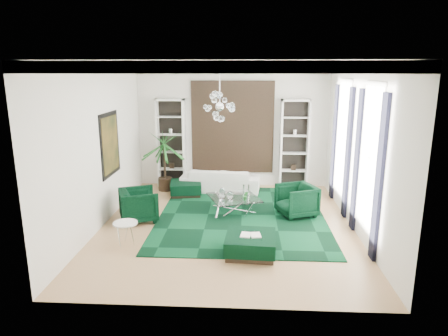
# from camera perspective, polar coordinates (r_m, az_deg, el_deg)

# --- Properties ---
(floor) EXTENTS (6.00, 7.00, 0.02)m
(floor) POSITION_cam_1_polar(r_m,az_deg,el_deg) (9.82, 0.45, -8.15)
(floor) COLOR tan
(floor) RESTS_ON ground
(ceiling) EXTENTS (6.00, 7.00, 0.02)m
(ceiling) POSITION_cam_1_polar(r_m,az_deg,el_deg) (9.11, 0.50, 14.76)
(ceiling) COLOR white
(ceiling) RESTS_ON ground
(wall_back) EXTENTS (6.00, 0.02, 3.80)m
(wall_back) POSITION_cam_1_polar(r_m,az_deg,el_deg) (12.73, 1.23, 5.86)
(wall_back) COLOR silver
(wall_back) RESTS_ON ground
(wall_front) EXTENTS (6.00, 0.02, 3.80)m
(wall_front) POSITION_cam_1_polar(r_m,az_deg,el_deg) (5.87, -1.15, -3.63)
(wall_front) COLOR silver
(wall_front) RESTS_ON ground
(wall_left) EXTENTS (0.02, 7.00, 3.80)m
(wall_left) POSITION_cam_1_polar(r_m,az_deg,el_deg) (9.88, -17.27, 2.92)
(wall_left) COLOR silver
(wall_left) RESTS_ON ground
(wall_right) EXTENTS (0.02, 7.00, 3.80)m
(wall_right) POSITION_cam_1_polar(r_m,az_deg,el_deg) (9.62, 18.71, 2.53)
(wall_right) COLOR silver
(wall_right) RESTS_ON ground
(crown_molding) EXTENTS (6.00, 7.00, 0.18)m
(crown_molding) POSITION_cam_1_polar(r_m,az_deg,el_deg) (9.10, 0.50, 14.06)
(crown_molding) COLOR white
(crown_molding) RESTS_ON ceiling
(ceiling_medallion) EXTENTS (0.90, 0.90, 0.05)m
(ceiling_medallion) POSITION_cam_1_polar(r_m,az_deg,el_deg) (9.40, 0.59, 14.48)
(ceiling_medallion) COLOR white
(ceiling_medallion) RESTS_ON ceiling
(tapestry) EXTENTS (2.50, 0.06, 2.80)m
(tapestry) POSITION_cam_1_polar(r_m,az_deg,el_deg) (12.68, 1.22, 5.83)
(tapestry) COLOR black
(tapestry) RESTS_ON wall_back
(shelving_left) EXTENTS (0.90, 0.38, 2.80)m
(shelving_left) POSITION_cam_1_polar(r_m,az_deg,el_deg) (12.83, -7.57, 3.54)
(shelving_left) COLOR white
(shelving_left) RESTS_ON floor
(shelving_right) EXTENTS (0.90, 0.38, 2.80)m
(shelving_right) POSITION_cam_1_polar(r_m,az_deg,el_deg) (12.70, 10.02, 3.35)
(shelving_right) COLOR white
(shelving_right) RESTS_ON floor
(painting) EXTENTS (0.04, 1.30, 1.60)m
(painting) POSITION_cam_1_polar(r_m,az_deg,el_deg) (10.43, -15.92, 3.29)
(painting) COLOR black
(painting) RESTS_ON wall_left
(window_near) EXTENTS (0.03, 1.10, 2.90)m
(window_near) POSITION_cam_1_polar(r_m,az_deg,el_deg) (8.76, 20.11, 1.38)
(window_near) COLOR white
(window_near) RESTS_ON wall_right
(curtain_near_a) EXTENTS (0.07, 0.30, 3.25)m
(curtain_near_a) POSITION_cam_1_polar(r_m,az_deg,el_deg) (8.09, 21.28, -1.54)
(curtain_near_a) COLOR black
(curtain_near_a) RESTS_ON floor
(curtain_near_b) EXTENTS (0.07, 0.30, 3.25)m
(curtain_near_b) POSITION_cam_1_polar(r_m,az_deg,el_deg) (9.54, 18.47, 0.92)
(curtain_near_b) COLOR black
(curtain_near_b) RESTS_ON floor
(window_far) EXTENTS (0.03, 1.10, 2.90)m
(window_far) POSITION_cam_1_polar(r_m,az_deg,el_deg) (11.04, 16.59, 4.06)
(window_far) COLOR white
(window_far) RESTS_ON wall_right
(curtain_far_a) EXTENTS (0.07, 0.30, 3.25)m
(curtain_far_a) POSITION_cam_1_polar(r_m,az_deg,el_deg) (10.33, 17.28, 1.96)
(curtain_far_a) COLOR black
(curtain_far_a) RESTS_ON floor
(curtain_far_b) EXTENTS (0.07, 0.30, 3.25)m
(curtain_far_b) POSITION_cam_1_polar(r_m,az_deg,el_deg) (11.82, 15.50, 3.52)
(curtain_far_b) COLOR black
(curtain_far_b) RESTS_ON floor
(rug) EXTENTS (4.20, 5.00, 0.02)m
(rug) POSITION_cam_1_polar(r_m,az_deg,el_deg) (10.41, 2.53, -6.73)
(rug) COLOR black
(rug) RESTS_ON floor
(sofa) EXTENTS (2.47, 1.14, 0.70)m
(sofa) POSITION_cam_1_polar(r_m,az_deg,el_deg) (12.37, -0.50, -1.71)
(sofa) COLOR white
(sofa) RESTS_ON floor
(armchair_left) EXTENTS (1.16, 1.14, 0.81)m
(armchair_left) POSITION_cam_1_polar(r_m,az_deg,el_deg) (10.16, -12.09, -5.19)
(armchair_left) COLOR black
(armchair_left) RESTS_ON floor
(armchair_right) EXTENTS (1.15, 1.14, 0.81)m
(armchair_right) POSITION_cam_1_polar(r_m,az_deg,el_deg) (10.45, 10.33, -4.56)
(armchair_right) COLOR black
(armchair_right) RESTS_ON floor
(coffee_table) EXTENTS (1.55, 1.55, 0.41)m
(coffee_table) POSITION_cam_1_polar(r_m,az_deg,el_deg) (10.58, 1.43, -5.24)
(coffee_table) COLOR white
(coffee_table) RESTS_ON floor
(ottoman_side) EXTENTS (1.03, 1.03, 0.40)m
(ottoman_side) POSITION_cam_1_polar(r_m,az_deg,el_deg) (12.07, -5.46, -2.91)
(ottoman_side) COLOR black
(ottoman_side) RESTS_ON floor
(ottoman_front) EXTENTS (1.06, 1.06, 0.40)m
(ottoman_front) POSITION_cam_1_polar(r_m,az_deg,el_deg) (8.30, 3.81, -10.85)
(ottoman_front) COLOR black
(ottoman_front) RESTS_ON floor
(book) EXTENTS (0.42, 0.28, 0.03)m
(book) POSITION_cam_1_polar(r_m,az_deg,el_deg) (8.21, 3.84, -9.49)
(book) COLOR white
(book) RESTS_ON ottoman_front
(side_table) EXTENTS (0.67, 0.67, 0.50)m
(side_table) POSITION_cam_1_polar(r_m,az_deg,el_deg) (8.90, -13.84, -9.15)
(side_table) COLOR white
(side_table) RESTS_ON floor
(palm) EXTENTS (1.61, 1.61, 2.40)m
(palm) POSITION_cam_1_polar(r_m,az_deg,el_deg) (12.38, -8.53, 2.19)
(palm) COLOR #19591E
(palm) RESTS_ON floor
(chandelier) EXTENTS (0.91, 0.91, 0.72)m
(chandelier) POSITION_cam_1_polar(r_m,az_deg,el_deg) (9.16, -0.63, 8.74)
(chandelier) COLOR white
(chandelier) RESTS_ON ceiling
(table_plant) EXTENTS (0.15, 0.13, 0.24)m
(table_plant) POSITION_cam_1_polar(r_m,az_deg,el_deg) (10.24, 3.08, -3.99)
(table_plant) COLOR #19591E
(table_plant) RESTS_ON coffee_table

